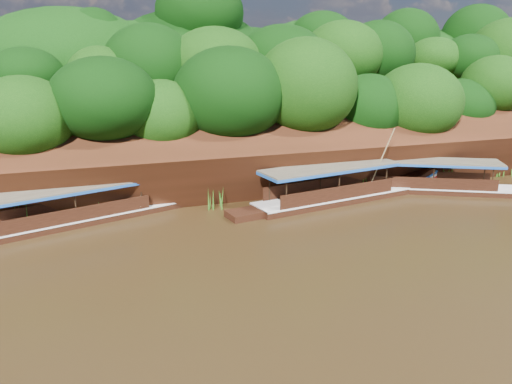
# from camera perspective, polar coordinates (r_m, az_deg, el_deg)

# --- Properties ---
(ground) EXTENTS (160.00, 160.00, 0.00)m
(ground) POSITION_cam_1_polar(r_m,az_deg,el_deg) (29.25, 12.19, -5.76)
(ground) COLOR black
(ground) RESTS_ON ground
(riverbank) EXTENTS (120.00, 30.06, 19.40)m
(riverbank) POSITION_cam_1_polar(r_m,az_deg,el_deg) (48.87, -1.31, 5.70)
(riverbank) COLOR black
(riverbank) RESTS_ON ground
(boat_0) EXTENTS (14.53, 8.69, 7.02)m
(boat_0) POSITION_cam_1_polar(r_m,az_deg,el_deg) (41.23, 21.42, 0.72)
(boat_0) COLOR black
(boat_0) RESTS_ON ground
(boat_1) EXTENTS (15.85, 4.93, 5.78)m
(boat_1) POSITION_cam_1_polar(r_m,az_deg,el_deg) (37.11, 10.37, 0.05)
(boat_1) COLOR black
(boat_1) RESTS_ON ground
(boat_2) EXTENTS (15.41, 6.64, 6.34)m
(boat_2) POSITION_cam_1_polar(r_m,az_deg,el_deg) (33.95, -17.67, -2.09)
(boat_2) COLOR black
(boat_2) RESTS_ON ground
(reeds) EXTENTS (48.15, 2.39, 1.96)m
(reeds) POSITION_cam_1_polar(r_m,az_deg,el_deg) (35.96, 0.35, 0.24)
(reeds) COLOR #2F6118
(reeds) RESTS_ON ground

